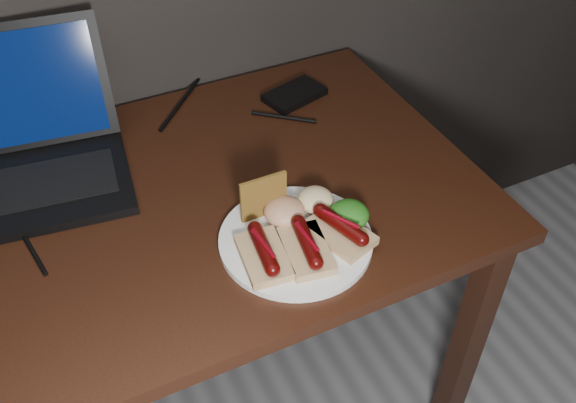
{
  "coord_description": "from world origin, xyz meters",
  "views": [
    {
      "loc": [
        -0.05,
        0.52,
        1.54
      ],
      "look_at": [
        0.29,
        1.23,
        0.82
      ],
      "focal_mm": 40.0,
      "sensor_mm": 36.0,
      "label": 1
    }
  ],
  "objects": [
    {
      "name": "desk_cables",
      "position": [
        -0.01,
        1.54,
        0.75
      ],
      "size": [
        1.03,
        0.46,
        0.01
      ],
      "color": "black",
      "rests_on": "desk"
    },
    {
      "name": "bread_sausage_right",
      "position": [
        0.36,
        1.17,
        0.78
      ],
      "size": [
        0.1,
        0.13,
        0.04
      ],
      "color": "tan",
      "rests_on": "plate"
    },
    {
      "name": "bread_sausage_center",
      "position": [
        0.29,
        1.15,
        0.78
      ],
      "size": [
        0.09,
        0.12,
        0.04
      ],
      "color": "tan",
      "rests_on": "plate"
    },
    {
      "name": "plate",
      "position": [
        0.29,
        1.2,
        0.76
      ],
      "size": [
        0.34,
        0.34,
        0.01
      ],
      "primitive_type": "cylinder",
      "rotation": [
        0.0,
        0.0,
        -0.37
      ],
      "color": "white",
      "rests_on": "desk"
    },
    {
      "name": "desk",
      "position": [
        0.0,
        1.38,
        0.66
      ],
      "size": [
        1.4,
        0.7,
        0.75
      ],
      "color": "black",
      "rests_on": "ground"
    },
    {
      "name": "coleslaw_mound",
      "position": [
        0.36,
        1.25,
        0.78
      ],
      "size": [
        0.06,
        0.06,
        0.04
      ],
      "primitive_type": "ellipsoid",
      "color": "beige",
      "rests_on": "plate"
    },
    {
      "name": "bread_sausage_left",
      "position": [
        0.22,
        1.17,
        0.78
      ],
      "size": [
        0.08,
        0.12,
        0.04
      ],
      "color": "tan",
      "rests_on": "plate"
    },
    {
      "name": "crispbread",
      "position": [
        0.27,
        1.27,
        0.8
      ],
      "size": [
        0.08,
        0.01,
        0.08
      ],
      "primitive_type": "cube",
      "color": "olive",
      "rests_on": "plate"
    },
    {
      "name": "salsa_mound",
      "position": [
        0.29,
        1.24,
        0.78
      ],
      "size": [
        0.07,
        0.07,
        0.04
      ],
      "primitive_type": "ellipsoid",
      "color": "maroon",
      "rests_on": "plate"
    },
    {
      "name": "salad_greens",
      "position": [
        0.39,
        1.19,
        0.78
      ],
      "size": [
        0.07,
        0.07,
        0.04
      ],
      "primitive_type": "ellipsoid",
      "color": "#155A12",
      "rests_on": "plate"
    },
    {
      "name": "hard_drive",
      "position": [
        0.49,
        1.59,
        0.76
      ],
      "size": [
        0.15,
        0.11,
        0.02
      ],
      "primitive_type": "cube",
      "rotation": [
        0.0,
        0.0,
        0.27
      ],
      "color": "black",
      "rests_on": "desk"
    },
    {
      "name": "laptop",
      "position": [
        -0.08,
        1.58,
        0.81
      ],
      "size": [
        0.39,
        0.36,
        0.25
      ],
      "color": "black",
      "rests_on": "desk"
    }
  ]
}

